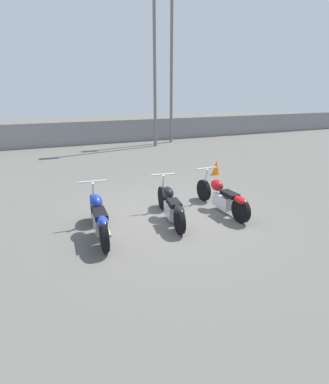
{
  "coord_description": "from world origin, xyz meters",
  "views": [
    {
      "loc": [
        -2.54,
        -6.03,
        2.84
      ],
      "look_at": [
        0.0,
        -0.1,
        0.65
      ],
      "focal_mm": 28.0,
      "sensor_mm": 36.0,
      "label": 1
    }
  ],
  "objects_px": {
    "light_pole_left": "(172,56)",
    "light_pole_right": "(154,41)",
    "motorcycle_slot_0": "(99,217)",
    "traffic_cone_near": "(216,167)",
    "motorcycle_slot_2": "(222,197)",
    "motorcycle_slot_1": "(171,205)"
  },
  "relations": [
    {
      "from": "motorcycle_slot_1",
      "to": "motorcycle_slot_2",
      "type": "relative_size",
      "value": 0.94
    },
    {
      "from": "motorcycle_slot_1",
      "to": "light_pole_left",
      "type": "bearing_deg",
      "value": 74.18
    },
    {
      "from": "motorcycle_slot_0",
      "to": "traffic_cone_near",
      "type": "height_order",
      "value": "motorcycle_slot_0"
    },
    {
      "from": "light_pole_left",
      "to": "light_pole_right",
      "type": "distance_m",
      "value": 1.63
    },
    {
      "from": "motorcycle_slot_1",
      "to": "light_pole_right",
      "type": "bearing_deg",
      "value": 79.06
    },
    {
      "from": "motorcycle_slot_1",
      "to": "traffic_cone_near",
      "type": "height_order",
      "value": "motorcycle_slot_1"
    },
    {
      "from": "light_pole_left",
      "to": "motorcycle_slot_1",
      "type": "distance_m",
      "value": 11.87
    },
    {
      "from": "motorcycle_slot_0",
      "to": "traffic_cone_near",
      "type": "distance_m",
      "value": 5.78
    },
    {
      "from": "light_pole_left",
      "to": "motorcycle_slot_1",
      "type": "bearing_deg",
      "value": -114.35
    },
    {
      "from": "motorcycle_slot_0",
      "to": "motorcycle_slot_2",
      "type": "distance_m",
      "value": 3.06
    },
    {
      "from": "light_pole_right",
      "to": "motorcycle_slot_0",
      "type": "xyz_separation_m",
      "value": [
        -4.95,
        -9.43,
        -4.68
      ]
    },
    {
      "from": "light_pole_right",
      "to": "motorcycle_slot_1",
      "type": "height_order",
      "value": "light_pole_right"
    },
    {
      "from": "light_pole_left",
      "to": "motorcycle_slot_1",
      "type": "relative_size",
      "value": 3.85
    },
    {
      "from": "motorcycle_slot_0",
      "to": "motorcycle_slot_2",
      "type": "xyz_separation_m",
      "value": [
        3.06,
        0.15,
        -0.05
      ]
    },
    {
      "from": "light_pole_left",
      "to": "motorcycle_slot_0",
      "type": "bearing_deg",
      "value": -121.32
    },
    {
      "from": "motorcycle_slot_0",
      "to": "traffic_cone_near",
      "type": "relative_size",
      "value": 4.05
    },
    {
      "from": "motorcycle_slot_2",
      "to": "traffic_cone_near",
      "type": "bearing_deg",
      "value": 58.35
    },
    {
      "from": "motorcycle_slot_0",
      "to": "motorcycle_slot_1",
      "type": "bearing_deg",
      "value": 7.95
    },
    {
      "from": "light_pole_left",
      "to": "traffic_cone_near",
      "type": "relative_size",
      "value": 15.7
    },
    {
      "from": "light_pole_left",
      "to": "light_pole_right",
      "type": "height_order",
      "value": "light_pole_right"
    },
    {
      "from": "light_pole_left",
      "to": "motorcycle_slot_2",
      "type": "relative_size",
      "value": 3.6
    },
    {
      "from": "traffic_cone_near",
      "to": "light_pole_right",
      "type": "bearing_deg",
      "value": 88.8
    }
  ]
}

